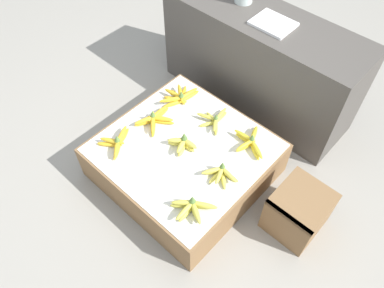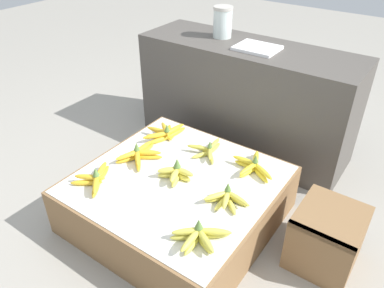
# 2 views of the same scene
# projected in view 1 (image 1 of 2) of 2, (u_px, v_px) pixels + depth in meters

# --- Properties ---
(ground_plane) EXTENTS (10.00, 10.00, 0.00)m
(ground_plane) POSITION_uv_depth(u_px,v_px,m) (185.00, 172.00, 2.48)
(ground_plane) COLOR gray
(display_platform) EXTENTS (0.96, 0.93, 0.27)m
(display_platform) POSITION_uv_depth(u_px,v_px,m) (185.00, 160.00, 2.37)
(display_platform) COLOR olive
(display_platform) RESTS_ON ground_plane
(back_vendor_table) EXTENTS (1.41, 0.46, 0.71)m
(back_vendor_table) POSITION_uv_depth(u_px,v_px,m) (259.00, 62.00, 2.62)
(back_vendor_table) COLOR #4C4742
(back_vendor_table) RESTS_ON ground_plane
(wooden_crate) EXTENTS (0.29, 0.32, 0.29)m
(wooden_crate) POSITION_uv_depth(u_px,v_px,m) (298.00, 211.00, 2.13)
(wooden_crate) COLOR olive
(wooden_crate) RESTS_ON ground_plane
(banana_bunch_front_left) EXTENTS (0.20, 0.23, 0.10)m
(banana_bunch_front_left) POSITION_uv_depth(u_px,v_px,m) (117.00, 142.00, 2.25)
(banana_bunch_front_left) COLOR gold
(banana_bunch_front_left) RESTS_ON display_platform
(banana_bunch_front_midright) EXTENTS (0.22, 0.22, 0.11)m
(banana_bunch_front_midright) POSITION_uv_depth(u_px,v_px,m) (192.00, 207.00, 1.98)
(banana_bunch_front_midright) COLOR gold
(banana_bunch_front_midright) RESTS_ON display_platform
(banana_bunch_middle_left) EXTENTS (0.19, 0.26, 0.10)m
(banana_bunch_middle_left) POSITION_uv_depth(u_px,v_px,m) (155.00, 119.00, 2.36)
(banana_bunch_middle_left) COLOR gold
(banana_bunch_middle_left) RESTS_ON display_platform
(banana_bunch_middle_midleft) EXTENTS (0.18, 0.12, 0.11)m
(banana_bunch_middle_midleft) POSITION_uv_depth(u_px,v_px,m) (183.00, 144.00, 2.23)
(banana_bunch_middle_midleft) COLOR #DBCC4C
(banana_bunch_middle_midleft) RESTS_ON display_platform
(banana_bunch_middle_midright) EXTENTS (0.20, 0.14, 0.10)m
(banana_bunch_middle_midright) POSITION_uv_depth(u_px,v_px,m) (221.00, 174.00, 2.11)
(banana_bunch_middle_midright) COLOR #DBCC4C
(banana_bunch_middle_midright) RESTS_ON display_platform
(banana_bunch_back_left) EXTENTS (0.18, 0.28, 0.10)m
(banana_bunch_back_left) POSITION_uv_depth(u_px,v_px,m) (180.00, 97.00, 2.49)
(banana_bunch_back_left) COLOR gold
(banana_bunch_back_left) RESTS_ON display_platform
(banana_bunch_back_midleft) EXTENTS (0.21, 0.22, 0.09)m
(banana_bunch_back_midleft) POSITION_uv_depth(u_px,v_px,m) (214.00, 120.00, 2.37)
(banana_bunch_back_midleft) COLOR gold
(banana_bunch_back_midleft) RESTS_ON display_platform
(banana_bunch_back_midright) EXTENTS (0.26, 0.26, 0.10)m
(banana_bunch_back_midright) POSITION_uv_depth(u_px,v_px,m) (250.00, 142.00, 2.25)
(banana_bunch_back_midright) COLOR yellow
(banana_bunch_back_midright) RESTS_ON display_platform
(foam_tray_white) EXTENTS (0.25, 0.20, 0.02)m
(foam_tray_white) POSITION_uv_depth(u_px,v_px,m) (273.00, 24.00, 2.29)
(foam_tray_white) COLOR white
(foam_tray_white) RESTS_ON back_vendor_table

